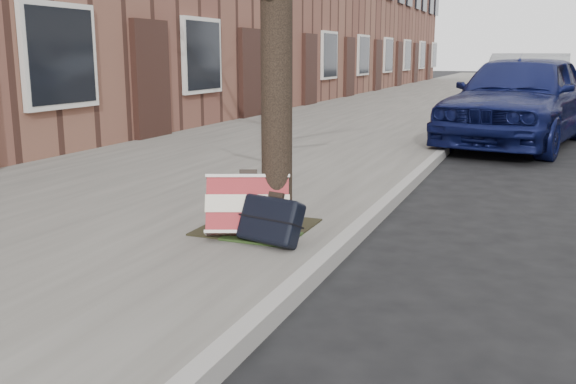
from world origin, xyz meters
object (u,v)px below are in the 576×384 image
at_px(suitcase_red, 248,206).
at_px(suitcase_navy, 271,220).
at_px(car_near_front, 520,99).
at_px(car_near_mid, 528,89).

xyz_separation_m(suitcase_red, suitcase_navy, (0.25, -0.14, -0.05)).
relative_size(suitcase_red, car_near_front, 0.14).
xyz_separation_m(suitcase_red, car_near_mid, (1.72, 10.86, 0.41)).
bearing_deg(car_near_front, suitcase_red, -91.75).
bearing_deg(suitcase_navy, car_near_mid, 96.58).
relative_size(suitcase_navy, car_near_front, 0.11).
xyz_separation_m(suitcase_red, car_near_front, (1.70, 7.19, 0.42)).
distance_m(suitcase_navy, car_near_front, 7.49).
height_order(car_near_front, car_near_mid, car_near_front).
height_order(suitcase_red, suitcase_navy, suitcase_red).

